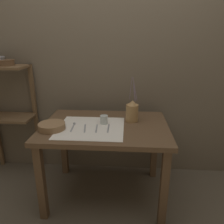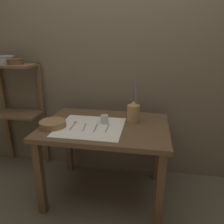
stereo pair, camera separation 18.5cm
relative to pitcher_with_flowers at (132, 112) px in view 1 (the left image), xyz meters
name	(u,v)px [view 1 (the left image)]	position (x,y,z in m)	size (l,w,h in m)	color
ground_plane	(106,193)	(-0.23, -0.11, -0.81)	(12.00, 12.00, 0.00)	brown
stone_wall_back	(109,63)	(-0.23, 0.39, 0.39)	(7.00, 0.06, 2.40)	#6B5E4C
wooden_table	(105,135)	(-0.23, -0.11, -0.19)	(1.09, 0.78, 0.72)	brown
wooden_shelf_unit	(8,101)	(-1.28, 0.23, 0.00)	(0.51, 0.29, 1.19)	brown
linen_cloth	(91,128)	(-0.35, -0.18, -0.09)	(0.55, 0.51, 0.00)	white
pitcher_with_flowers	(132,112)	(0.00, 0.00, 0.00)	(0.11, 0.11, 0.41)	#A87F4C
wooden_bowl	(52,126)	(-0.66, -0.23, -0.06)	(0.22, 0.22, 0.05)	#8E6B47
glass_tumbler_near	(104,120)	(-0.25, -0.08, -0.05)	(0.07, 0.07, 0.07)	silver
spoon_outer	(74,125)	(-0.50, -0.15, -0.08)	(0.03, 0.18, 0.02)	#939399
fork_outer	(85,128)	(-0.39, -0.20, -0.09)	(0.04, 0.17, 0.00)	#939399
fork_inner	(97,128)	(-0.30, -0.20, -0.09)	(0.02, 0.17, 0.00)	#939399
knife_center	(108,128)	(-0.20, -0.19, -0.09)	(0.01, 0.17, 0.00)	#939399
metal_pot_small	(6,62)	(-1.22, 0.20, 0.41)	(0.17, 0.17, 0.06)	brown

